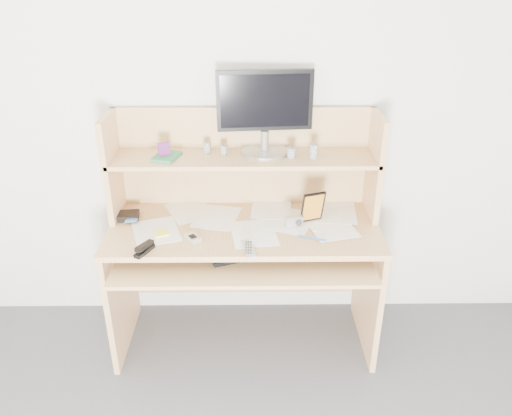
{
  "coord_description": "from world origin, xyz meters",
  "views": [
    {
      "loc": [
        0.04,
        -0.8,
        1.99
      ],
      "look_at": [
        0.06,
        1.43,
        0.88
      ],
      "focal_mm": 35.0,
      "sensor_mm": 36.0,
      "label": 1
    }
  ],
  "objects_px": {
    "game_case": "(313,207)",
    "monitor": "(265,109)",
    "tv_remote": "(248,249)",
    "keyboard": "(255,248)",
    "desk": "(244,228)"
  },
  "relations": [
    {
      "from": "keyboard",
      "to": "monitor",
      "type": "height_order",
      "value": "monitor"
    },
    {
      "from": "tv_remote",
      "to": "game_case",
      "type": "xyz_separation_m",
      "value": [
        0.33,
        0.29,
        0.08
      ]
    },
    {
      "from": "desk",
      "to": "tv_remote",
      "type": "xyz_separation_m",
      "value": [
        0.02,
        -0.34,
        0.07
      ]
    },
    {
      "from": "desk",
      "to": "keyboard",
      "type": "xyz_separation_m",
      "value": [
        0.05,
        -0.16,
        -0.03
      ]
    },
    {
      "from": "keyboard",
      "to": "tv_remote",
      "type": "height_order",
      "value": "tv_remote"
    },
    {
      "from": "desk",
      "to": "tv_remote",
      "type": "relative_size",
      "value": 8.61
    },
    {
      "from": "tv_remote",
      "to": "monitor",
      "type": "distance_m",
      "value": 0.73
    },
    {
      "from": "game_case",
      "to": "desk",
      "type": "bearing_deg",
      "value": 153.36
    },
    {
      "from": "keyboard",
      "to": "monitor",
      "type": "distance_m",
      "value": 0.71
    },
    {
      "from": "desk",
      "to": "monitor",
      "type": "xyz_separation_m",
      "value": [
        0.11,
        0.14,
        0.61
      ]
    },
    {
      "from": "keyboard",
      "to": "tv_remote",
      "type": "xyz_separation_m",
      "value": [
        -0.03,
        -0.18,
        0.1
      ]
    },
    {
      "from": "tv_remote",
      "to": "game_case",
      "type": "bearing_deg",
      "value": 27.92
    },
    {
      "from": "tv_remote",
      "to": "keyboard",
      "type": "bearing_deg",
      "value": 67.04
    },
    {
      "from": "game_case",
      "to": "monitor",
      "type": "relative_size",
      "value": 0.35
    },
    {
      "from": "monitor",
      "to": "tv_remote",
      "type": "bearing_deg",
      "value": -105.63
    }
  ]
}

